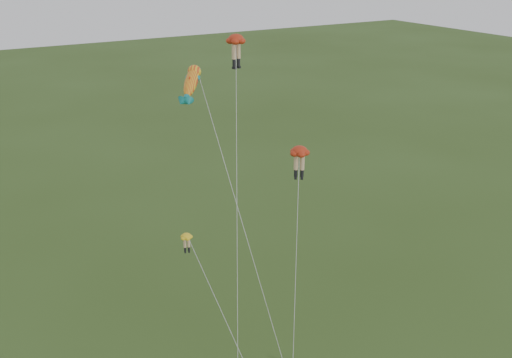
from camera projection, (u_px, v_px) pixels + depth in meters
legs_kite_red_high at (236, 48)px, 38.20m from camera, size 4.94×8.11×21.30m
legs_kite_red_mid at (299, 158)px, 37.11m from camera, size 4.11×5.51×14.71m
legs_kite_yellow at (191, 247)px, 39.35m from camera, size 1.56×9.63×8.27m
fish_kite at (192, 83)px, 35.74m from camera, size 4.61×7.61×19.97m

